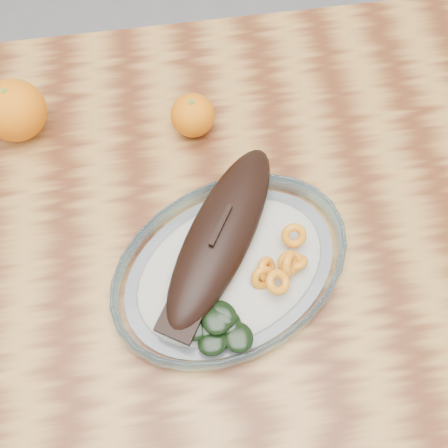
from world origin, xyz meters
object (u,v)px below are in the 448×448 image
object	(u,v)px
orange_left	(14,110)
orange_right	(193,115)
dining_table	(152,278)
plated_meal	(230,265)

from	to	relation	value
orange_left	orange_right	xyz separation A→B (m)	(0.25, -0.04, -0.01)
orange_right	orange_left	bearing A→B (deg)	171.96
dining_table	orange_left	xyz separation A→B (m)	(-0.16, 0.22, 0.14)
plated_meal	orange_left	world-z (taller)	orange_left
plated_meal	orange_right	bearing A→B (deg)	70.86
dining_table	orange_right	xyz separation A→B (m)	(0.09, 0.19, 0.13)
plated_meal	orange_right	xyz separation A→B (m)	(-0.02, 0.23, 0.01)
dining_table	plated_meal	distance (m)	0.17
plated_meal	dining_table	bearing A→B (deg)	135.27
orange_left	dining_table	bearing A→B (deg)	-54.67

